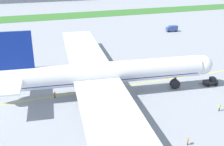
{
  "coord_description": "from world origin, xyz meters",
  "views": [
    {
      "loc": [
        -24.06,
        -63.01,
        31.89
      ],
      "look_at": [
        -0.25,
        2.81,
        3.91
      ],
      "focal_mm": 43.73,
      "sensor_mm": 36.0,
      "label": 1
    }
  ],
  "objects_px": {
    "ground_crew_wingwalker_port": "(188,140)",
    "service_truck_baggage_loader": "(172,28)",
    "pushback_tug": "(211,81)",
    "ground_crew_wingwalker_starboard": "(55,94)",
    "ground_crew_marshaller_front": "(220,107)",
    "airliner_foreground": "(101,74)",
    "service_truck_fuel_bowser": "(6,45)"
  },
  "relations": [
    {
      "from": "service_truck_baggage_loader",
      "to": "ground_crew_wingwalker_starboard",
      "type": "bearing_deg",
      "value": -141.2
    },
    {
      "from": "ground_crew_wingwalker_starboard",
      "to": "service_truck_fuel_bowser",
      "type": "relative_size",
      "value": 0.3
    },
    {
      "from": "pushback_tug",
      "to": "ground_crew_wingwalker_port",
      "type": "xyz_separation_m",
      "value": [
        -22.37,
        -21.54,
        0.06
      ]
    },
    {
      "from": "pushback_tug",
      "to": "service_truck_baggage_loader",
      "type": "distance_m",
      "value": 65.8
    },
    {
      "from": "airliner_foreground",
      "to": "ground_crew_marshaller_front",
      "type": "bearing_deg",
      "value": -36.29
    },
    {
      "from": "pushback_tug",
      "to": "service_truck_fuel_bowser",
      "type": "distance_m",
      "value": 80.15
    },
    {
      "from": "airliner_foreground",
      "to": "ground_crew_wingwalker_starboard",
      "type": "xyz_separation_m",
      "value": [
        -11.71,
        2.62,
        -5.08
      ]
    },
    {
      "from": "airliner_foreground",
      "to": "ground_crew_wingwalker_starboard",
      "type": "height_order",
      "value": "airliner_foreground"
    },
    {
      "from": "pushback_tug",
      "to": "ground_crew_marshaller_front",
      "type": "distance_m",
      "value": 15.31
    },
    {
      "from": "airliner_foreground",
      "to": "service_truck_fuel_bowser",
      "type": "height_order",
      "value": "airliner_foreground"
    },
    {
      "from": "ground_crew_marshaller_front",
      "to": "airliner_foreground",
      "type": "bearing_deg",
      "value": 143.71
    },
    {
      "from": "ground_crew_wingwalker_starboard",
      "to": "service_truck_baggage_loader",
      "type": "height_order",
      "value": "service_truck_baggage_loader"
    },
    {
      "from": "service_truck_fuel_bowser",
      "to": "ground_crew_wingwalker_port",
      "type": "bearing_deg",
      "value": -68.0
    },
    {
      "from": "ground_crew_marshaller_front",
      "to": "service_truck_baggage_loader",
      "type": "height_order",
      "value": "service_truck_baggage_loader"
    },
    {
      "from": "service_truck_fuel_bowser",
      "to": "pushback_tug",
      "type": "bearing_deg",
      "value": -46.93
    },
    {
      "from": "airliner_foreground",
      "to": "ground_crew_marshaller_front",
      "type": "distance_m",
      "value": 29.36
    },
    {
      "from": "ground_crew_wingwalker_port",
      "to": "service_truck_baggage_loader",
      "type": "relative_size",
      "value": 0.3
    },
    {
      "from": "pushback_tug",
      "to": "ground_crew_marshaller_front",
      "type": "bearing_deg",
      "value": -121.25
    },
    {
      "from": "airliner_foreground",
      "to": "ground_crew_marshaller_front",
      "type": "height_order",
      "value": "airliner_foreground"
    },
    {
      "from": "service_truck_baggage_loader",
      "to": "service_truck_fuel_bowser",
      "type": "height_order",
      "value": "service_truck_baggage_loader"
    },
    {
      "from": "pushback_tug",
      "to": "ground_crew_marshaller_front",
      "type": "xyz_separation_m",
      "value": [
        -7.94,
        -13.09,
        0.06
      ]
    },
    {
      "from": "pushback_tug",
      "to": "ground_crew_wingwalker_port",
      "type": "height_order",
      "value": "pushback_tug"
    },
    {
      "from": "airliner_foreground",
      "to": "service_truck_fuel_bowser",
      "type": "relative_size",
      "value": 17.39
    },
    {
      "from": "ground_crew_wingwalker_port",
      "to": "service_truck_baggage_loader",
      "type": "height_order",
      "value": "service_truck_baggage_loader"
    },
    {
      "from": "airliner_foreground",
      "to": "service_truck_baggage_loader",
      "type": "relative_size",
      "value": 16.77
    },
    {
      "from": "ground_crew_wingwalker_starboard",
      "to": "pushback_tug",
      "type": "bearing_deg",
      "value": -8.8
    },
    {
      "from": "airliner_foreground",
      "to": "service_truck_baggage_loader",
      "type": "xyz_separation_m",
      "value": [
        55.89,
        56.98,
        -4.5
      ]
    },
    {
      "from": "ground_crew_marshaller_front",
      "to": "service_truck_fuel_bowser",
      "type": "bearing_deg",
      "value": 123.15
    },
    {
      "from": "ground_crew_marshaller_front",
      "to": "ground_crew_wingwalker_starboard",
      "type": "relative_size",
      "value": 1.02
    },
    {
      "from": "ground_crew_marshaller_front",
      "to": "service_truck_baggage_loader",
      "type": "relative_size",
      "value": 0.3
    },
    {
      "from": "pushback_tug",
      "to": "ground_crew_wingwalker_starboard",
      "type": "relative_size",
      "value": 3.36
    },
    {
      "from": "ground_crew_wingwalker_port",
      "to": "ground_crew_marshaller_front",
      "type": "distance_m",
      "value": 16.71
    }
  ]
}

